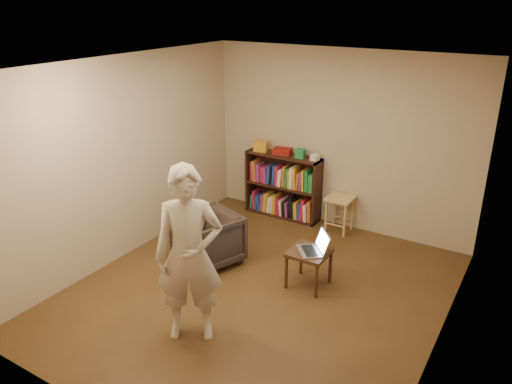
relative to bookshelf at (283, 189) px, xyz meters
The scene contains 15 objects.
floor 2.29m from the bookshelf, 68.70° to the right, with size 4.50×4.50×0.00m, color #462D16.
ceiling 3.12m from the bookshelf, 68.70° to the right, with size 4.50×4.50×0.00m, color silver.
wall_back 1.20m from the bookshelf, 10.82° to the left, with size 4.00×4.00×0.00m, color #C0AC91.
wall_left 2.55m from the bookshelf, 119.47° to the right, with size 4.50×4.50×0.00m, color #C0AC91.
wall_right 3.61m from the bookshelf, 36.63° to the right, with size 4.50×4.50×0.00m, color #C0AC91.
bookshelf is the anchor object (origin of this frame).
box_yellow 0.75m from the bookshelf, behind, with size 0.20×0.15×0.16m, color gold.
red_cloth 0.61m from the bookshelf, 167.02° to the left, with size 0.27×0.20×0.09m, color maroon.
box_green 0.69m from the bookshelf, ahead, with size 0.13×0.13×0.13m, color #217E3C.
box_white 0.80m from the bookshelf, ahead, with size 0.11×0.11×0.08m, color white.
stool 0.98m from the bookshelf, ahead, with size 0.37×0.37×0.53m.
armchair 1.84m from the bookshelf, 93.12° to the right, with size 0.73×0.75×0.68m, color #302720.
side_table 2.07m from the bookshelf, 52.82° to the right, with size 0.45×0.45×0.46m.
laptop 2.09m from the bookshelf, 51.26° to the right, with size 0.46×0.46×0.25m.
person 3.20m from the bookshelf, 78.22° to the right, with size 0.67×0.44×1.83m, color beige.
Camera 1 is at (2.60, -4.29, 3.26)m, focal length 35.00 mm.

